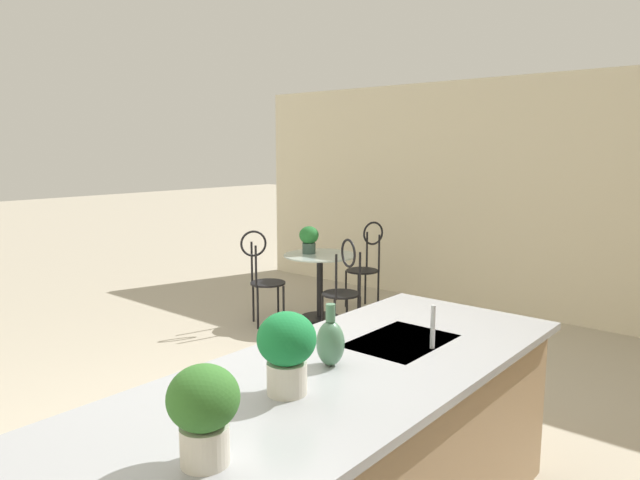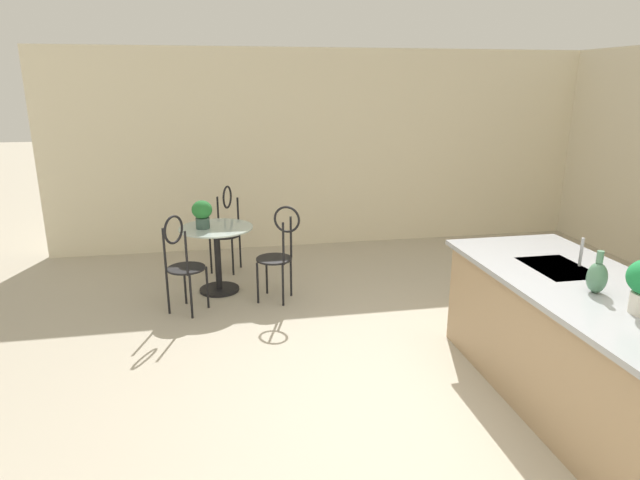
# 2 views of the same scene
# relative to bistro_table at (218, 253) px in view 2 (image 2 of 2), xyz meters

# --- Properties ---
(ground_plane) EXTENTS (40.00, 40.00, 0.00)m
(ground_plane) POSITION_rel_bistro_table_xyz_m (2.60, 1.68, -0.45)
(ground_plane) COLOR #B2A893
(wall_left_window) EXTENTS (0.12, 7.80, 2.70)m
(wall_left_window) POSITION_rel_bistro_table_xyz_m (-1.66, 1.68, 0.90)
(wall_left_window) COLOR beige
(wall_left_window) RESTS_ON ground
(kitchen_island) EXTENTS (2.80, 1.06, 0.92)m
(kitchen_island) POSITION_rel_bistro_table_xyz_m (2.90, 2.53, 0.02)
(kitchen_island) COLOR tan
(kitchen_island) RESTS_ON ground
(bistro_table) EXTENTS (0.80, 0.80, 0.74)m
(bistro_table) POSITION_rel_bistro_table_xyz_m (0.00, 0.00, 0.00)
(bistro_table) COLOR black
(bistro_table) RESTS_ON ground
(chair_near_window) EXTENTS (0.53, 0.53, 1.04)m
(chair_near_window) POSITION_rel_bistro_table_xyz_m (0.55, -0.34, 0.13)
(chair_near_window) COLOR black
(chair_near_window) RESTS_ON ground
(chair_by_island) EXTENTS (0.52, 0.49, 1.04)m
(chair_by_island) POSITION_rel_bistro_table_xyz_m (-0.73, 0.11, 0.13)
(chair_by_island) COLOR black
(chair_by_island) RESTS_ON ground
(chair_toward_desk) EXTENTS (0.51, 0.52, 1.04)m
(chair_toward_desk) POSITION_rel_bistro_table_xyz_m (0.39, 0.64, 0.13)
(chair_toward_desk) COLOR black
(chair_toward_desk) RESTS_ON ground
(sink_faucet) EXTENTS (0.02, 0.02, 0.22)m
(sink_faucet) POSITION_rel_bistro_table_xyz_m (2.35, 2.71, 0.58)
(sink_faucet) COLOR #B2B5BA
(sink_faucet) RESTS_ON kitchen_island
(potted_plant_on_table) EXTENTS (0.22, 0.22, 0.31)m
(potted_plant_on_table) POSITION_rel_bistro_table_xyz_m (0.02, -0.14, 0.47)
(potted_plant_on_table) COLOR #385147
(potted_plant_on_table) RESTS_ON bistro_table
(vase_on_counter) EXTENTS (0.13, 0.13, 0.29)m
(vase_on_counter) POSITION_rel_bistro_table_xyz_m (2.85, 2.46, 0.58)
(vase_on_counter) COLOR #4C7A5B
(vase_on_counter) RESTS_ON kitchen_island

